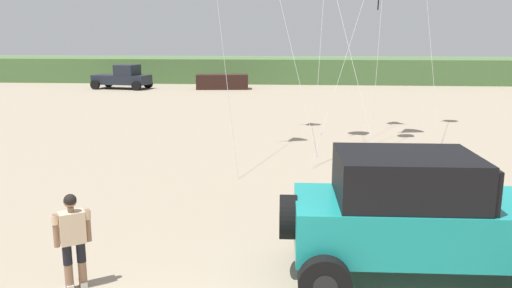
{
  "coord_description": "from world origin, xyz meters",
  "views": [
    {
      "loc": [
        1.4,
        -5.4,
        4.16
      ],
      "look_at": [
        0.65,
        3.57,
        2.25
      ],
      "focal_mm": 35.36,
      "sensor_mm": 36.0,
      "label": 1
    }
  ],
  "objects": [
    {
      "name": "distant_sedan",
      "position": [
        -4.81,
        35.79,
        0.6
      ],
      "size": [
        4.36,
        2.16,
        1.2
      ],
      "primitive_type": "cube",
      "rotation": [
        0.0,
        0.0,
        0.11
      ],
      "color": "black",
      "rests_on": "ground_plane"
    },
    {
      "name": "dune_ridge",
      "position": [
        -3.29,
        43.94,
        1.11
      ],
      "size": [
        90.0,
        7.94,
        2.23
      ],
      "primitive_type": "cube",
      "color": "#4C703D",
      "rests_on": "ground_plane"
    },
    {
      "name": "distant_pickup",
      "position": [
        -12.99,
        35.26,
        0.94
      ],
      "size": [
        4.85,
        3.07,
        1.98
      ],
      "color": "#1E232D",
      "rests_on": "ground_plane"
    },
    {
      "name": "jeep",
      "position": [
        3.52,
        2.97,
        1.2
      ],
      "size": [
        4.88,
        2.48,
        2.26
      ],
      "color": "teal",
      "rests_on": "ground_plane"
    },
    {
      "name": "person_watching",
      "position": [
        -2.28,
        2.17,
        0.94
      ],
      "size": [
        0.54,
        0.45,
        1.67
      ],
      "color": "#8C664C",
      "rests_on": "ground_plane"
    }
  ]
}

